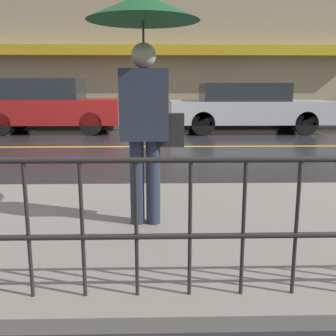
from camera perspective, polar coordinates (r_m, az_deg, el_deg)
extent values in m
plane|color=black|center=(9.19, -8.32, 3.06)|extent=(80.00, 80.00, 0.00)
cube|color=slate|center=(3.95, -17.82, -8.46)|extent=(28.00, 3.10, 0.10)
cube|color=slate|center=(13.85, -6.02, 6.25)|extent=(28.00, 1.61, 0.10)
cube|color=gold|center=(9.19, -8.32, 3.08)|extent=(25.20, 0.12, 0.01)
cube|color=gray|center=(14.79, -5.93, 16.43)|extent=(28.00, 0.30, 5.17)
cube|color=#B79319|center=(14.37, -6.07, 16.63)|extent=(16.80, 0.55, 0.35)
cylinder|color=black|center=(2.53, -19.63, -8.59)|extent=(0.02, 0.02, 0.86)
cylinder|color=black|center=(2.45, -12.31, -8.84)|extent=(0.02, 0.02, 0.86)
cylinder|color=black|center=(2.41, -4.61, -8.95)|extent=(0.02, 0.02, 0.86)
cylinder|color=black|center=(2.41, 3.21, -8.90)|extent=(0.02, 0.02, 0.86)
cylinder|color=black|center=(2.46, 10.86, -8.69)|extent=(0.02, 0.02, 0.86)
cylinder|color=black|center=(2.54, 18.10, -8.35)|extent=(0.02, 0.02, 0.86)
cylinder|color=#23283D|center=(3.68, -4.50, -2.07)|extent=(0.13, 0.13, 0.80)
cylinder|color=#23283D|center=(3.67, -2.17, -2.06)|extent=(0.13, 0.13, 0.80)
cube|color=#232838|center=(3.57, -3.48, 9.14)|extent=(0.43, 0.26, 0.63)
sphere|color=gray|center=(3.58, -3.56, 15.97)|extent=(0.22, 0.22, 0.22)
cylinder|color=#262628|center=(3.57, -3.55, 14.88)|extent=(0.02, 0.02, 0.72)
cone|color=#144723|center=(3.63, -3.65, 22.29)|extent=(0.98, 0.98, 0.22)
cube|color=black|center=(3.59, 0.38, 5.55)|extent=(0.24, 0.12, 0.30)
cube|color=maroon|center=(12.41, -16.47, 7.91)|extent=(4.11, 1.71, 0.72)
cube|color=#1E2328|center=(12.43, -17.39, 10.90)|extent=(2.14, 1.57, 0.59)
cylinder|color=black|center=(12.90, -10.02, 6.95)|extent=(0.65, 0.22, 0.65)
cylinder|color=black|center=(11.43, -11.12, 6.31)|extent=(0.65, 0.22, 0.65)
cylinder|color=black|center=(13.51, -20.84, 6.58)|extent=(0.65, 0.22, 0.65)
cylinder|color=black|center=(12.12, -23.14, 5.88)|extent=(0.65, 0.22, 0.65)
cube|color=#B2B5BA|center=(12.30, 11.58, 8.01)|extent=(4.75, 1.91, 0.66)
cube|color=#1E2328|center=(12.23, 10.81, 10.80)|extent=(2.47, 1.75, 0.52)
cylinder|color=black|center=(13.52, 16.86, 6.89)|extent=(0.67, 0.22, 0.67)
cylinder|color=black|center=(11.94, 19.36, 6.14)|extent=(0.67, 0.22, 0.67)
cylinder|color=black|center=(12.91, 4.26, 7.15)|extent=(0.67, 0.22, 0.67)
cylinder|color=black|center=(11.24, 5.10, 6.45)|extent=(0.67, 0.22, 0.67)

